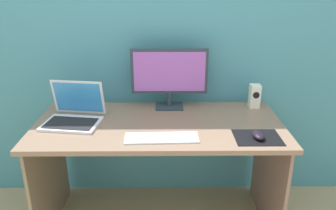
{
  "coord_description": "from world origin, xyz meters",
  "views": [
    {
      "loc": [
        0.04,
        -1.81,
        1.55
      ],
      "look_at": [
        0.06,
        -0.02,
        0.85
      ],
      "focal_mm": 35.62,
      "sensor_mm": 36.0,
      "label": 1
    }
  ],
  "objects_px": {
    "mouse": "(258,135)",
    "speaker_right": "(255,96)",
    "laptop": "(74,115)",
    "monitor": "(169,76)",
    "keyboard_external": "(162,138)"
  },
  "relations": [
    {
      "from": "monitor",
      "to": "speaker_right",
      "type": "xyz_separation_m",
      "value": [
        0.56,
        -0.0,
        -0.14
      ]
    },
    {
      "from": "monitor",
      "to": "mouse",
      "type": "relative_size",
      "value": 4.94
    },
    {
      "from": "monitor",
      "to": "keyboard_external",
      "type": "relative_size",
      "value": 1.25
    },
    {
      "from": "mouse",
      "to": "speaker_right",
      "type": "bearing_deg",
      "value": 74.38
    },
    {
      "from": "laptop",
      "to": "keyboard_external",
      "type": "relative_size",
      "value": 0.9
    },
    {
      "from": "laptop",
      "to": "mouse",
      "type": "relative_size",
      "value": 3.56
    },
    {
      "from": "speaker_right",
      "to": "mouse",
      "type": "bearing_deg",
      "value": -101.17
    },
    {
      "from": "monitor",
      "to": "laptop",
      "type": "height_order",
      "value": "monitor"
    },
    {
      "from": "mouse",
      "to": "laptop",
      "type": "bearing_deg",
      "value": 163.18
    },
    {
      "from": "speaker_right",
      "to": "keyboard_external",
      "type": "relative_size",
      "value": 0.39
    },
    {
      "from": "speaker_right",
      "to": "keyboard_external",
      "type": "distance_m",
      "value": 0.77
    },
    {
      "from": "keyboard_external",
      "to": "laptop",
      "type": "bearing_deg",
      "value": 154.83
    },
    {
      "from": "monitor",
      "to": "mouse",
      "type": "distance_m",
      "value": 0.69
    },
    {
      "from": "laptop",
      "to": "keyboard_external",
      "type": "distance_m",
      "value": 0.57
    },
    {
      "from": "keyboard_external",
      "to": "mouse",
      "type": "xyz_separation_m",
      "value": [
        0.52,
        -0.0,
        0.02
      ]
    }
  ]
}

